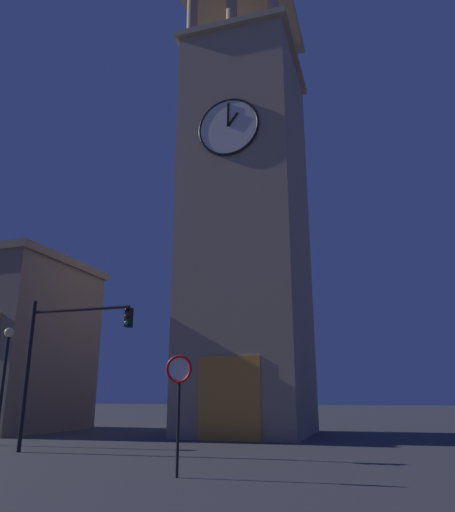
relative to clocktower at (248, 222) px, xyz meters
The scene contains 5 objects.
ground_plane 12.80m from the clocktower, 50.73° to the left, with size 200.00×200.00×0.00m, color #424247.
clocktower is the anchor object (origin of this frame).
traffic_signal_near 14.70m from the clocktower, 66.22° to the left, with size 4.61×0.41×5.89m.
street_lamp 15.65m from the clocktower, 44.60° to the left, with size 0.44×0.44×5.13m.
no_horn_sign 17.93m from the clocktower, 97.27° to the left, with size 0.78×0.14×3.19m.
Camera 1 is at (-8.98, 25.55, 2.07)m, focal length 34.07 mm.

